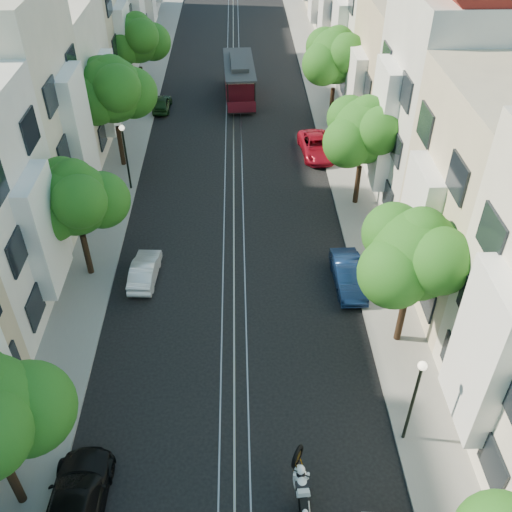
{
  "coord_description": "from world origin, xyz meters",
  "views": [
    {
      "loc": [
        0.41,
        -8.24,
        18.64
      ],
      "look_at": [
        1.08,
        12.4,
        2.2
      ],
      "focal_mm": 40.0,
      "sensor_mm": 36.0,
      "label": 1
    }
  ],
  "objects": [
    {
      "name": "rail_right",
      "position": [
        0.55,
        28.0,
        0.01
      ],
      "size": [
        0.06,
        80.0,
        0.02
      ],
      "primitive_type": "cube",
      "color": "gray",
      "rests_on": "ground"
    },
    {
      "name": "parked_car_w_mid",
      "position": [
        -4.4,
        13.53,
        0.55
      ],
      "size": [
        1.37,
        3.41,
        1.1
      ],
      "primitive_type": "imported",
      "rotation": [
        0.0,
        0.0,
        3.08
      ],
      "color": "silver",
      "rests_on": "ground"
    },
    {
      "name": "lamp_east",
      "position": [
        6.3,
        4.0,
        2.85
      ],
      "size": [
        0.32,
        0.32,
        4.16
      ],
      "color": "black",
      "rests_on": "ground"
    },
    {
      "name": "ground",
      "position": [
        0.0,
        28.0,
        0.0
      ],
      "size": [
        200.0,
        200.0,
        0.0
      ],
      "primitive_type": "plane",
      "color": "black",
      "rests_on": "ground"
    },
    {
      "name": "townhouses_west",
      "position": [
        -11.87,
        27.91,
        5.08
      ],
      "size": [
        7.75,
        72.0,
        11.76
      ],
      "color": "silver",
      "rests_on": "ground"
    },
    {
      "name": "parked_car_w_far",
      "position": [
        -5.5,
        33.6,
        0.54
      ],
      "size": [
        1.37,
        3.23,
        1.09
      ],
      "primitive_type": "imported",
      "rotation": [
        0.0,
        0.0,
        3.11
      ],
      "color": "black",
      "rests_on": "ground"
    },
    {
      "name": "parked_car_e_far",
      "position": [
        5.6,
        26.07,
        0.61
      ],
      "size": [
        2.38,
        4.56,
        1.23
      ],
      "primitive_type": "imported",
      "rotation": [
        0.0,
        0.0,
        0.08
      ],
      "color": "maroon",
      "rests_on": "ground"
    },
    {
      "name": "townhouses_east",
      "position": [
        11.87,
        27.91,
        5.18
      ],
      "size": [
        7.75,
        72.0,
        12.0
      ],
      "color": "beige",
      "rests_on": "ground"
    },
    {
      "name": "parked_car_e_mid",
      "position": [
        5.6,
        12.74,
        0.63
      ],
      "size": [
        1.43,
        3.84,
        1.25
      ],
      "primitive_type": "imported",
      "rotation": [
        0.0,
        0.0,
        0.03
      ],
      "color": "#0C1E3F",
      "rests_on": "ground"
    },
    {
      "name": "rail_left",
      "position": [
        -0.55,
        28.0,
        0.01
      ],
      "size": [
        0.06,
        80.0,
        0.02
      ],
      "primitive_type": "cube",
      "color": "gray",
      "rests_on": "ground"
    },
    {
      "name": "tree_e_c",
      "position": [
        7.26,
        19.98,
        4.6
      ],
      "size": [
        4.84,
        3.99,
        6.52
      ],
      "color": "black",
      "rests_on": "ground"
    },
    {
      "name": "sportbike_rider",
      "position": [
        2.22,
        1.81,
        0.94
      ],
      "size": [
        0.6,
        2.23,
        1.7
      ],
      "rotation": [
        0.0,
        0.0,
        0.06
      ],
      "color": "black",
      "rests_on": "ground"
    },
    {
      "name": "cable_car",
      "position": [
        0.5,
        35.73,
        1.68
      ],
      "size": [
        2.59,
        7.45,
        2.83
      ],
      "rotation": [
        0.0,
        0.0,
        0.04
      ],
      "color": "black",
      "rests_on": "ground"
    },
    {
      "name": "lamp_west",
      "position": [
        -6.3,
        22.0,
        2.85
      ],
      "size": [
        0.32,
        0.32,
        4.16
      ],
      "color": "black",
      "rests_on": "ground"
    },
    {
      "name": "tree_e_b",
      "position": [
        7.26,
        8.98,
        4.73
      ],
      "size": [
        4.93,
        4.08,
        6.68
      ],
      "color": "black",
      "rests_on": "ground"
    },
    {
      "name": "parked_car_w_near",
      "position": [
        -5.19,
        1.42,
        0.68
      ],
      "size": [
        1.99,
        4.72,
        1.36
      ],
      "primitive_type": "imported",
      "rotation": [
        0.0,
        0.0,
        3.12
      ],
      "color": "black",
      "rests_on": "ground"
    },
    {
      "name": "sidewalk_west",
      "position": [
        -7.25,
        28.0,
        0.06
      ],
      "size": [
        2.5,
        80.0,
        0.12
      ],
      "primitive_type": "cube",
      "color": "gray",
      "rests_on": "ground"
    },
    {
      "name": "lane_line",
      "position": [
        0.0,
        28.0,
        0.0
      ],
      "size": [
        0.08,
        80.0,
        0.01
      ],
      "primitive_type": "cube",
      "color": "tan",
      "rests_on": "ground"
    },
    {
      "name": "tree_w_c",
      "position": [
        -7.14,
        24.98,
        5.07
      ],
      "size": [
        5.13,
        4.28,
        7.09
      ],
      "color": "black",
      "rests_on": "ground"
    },
    {
      "name": "tree_w_b",
      "position": [
        -7.14,
        13.98,
        4.4
      ],
      "size": [
        4.72,
        3.87,
        6.27
      ],
      "color": "black",
      "rests_on": "ground"
    },
    {
      "name": "tree_e_d",
      "position": [
        7.26,
        30.98,
        4.87
      ],
      "size": [
        5.01,
        4.16,
        6.85
      ],
      "color": "black",
      "rests_on": "ground"
    },
    {
      "name": "rail_slot",
      "position": [
        0.0,
        28.0,
        0.01
      ],
      "size": [
        0.06,
        80.0,
        0.02
      ],
      "primitive_type": "cube",
      "color": "gray",
      "rests_on": "ground"
    },
    {
      "name": "sidewalk_east",
      "position": [
        7.25,
        28.0,
        0.06
      ],
      "size": [
        2.5,
        80.0,
        0.12
      ],
      "primitive_type": "cube",
      "color": "gray",
      "rests_on": "ground"
    },
    {
      "name": "tree_w_d",
      "position": [
        -7.14,
        35.98,
        4.6
      ],
      "size": [
        4.84,
        3.99,
        6.52
      ],
      "color": "black",
      "rests_on": "ground"
    }
  ]
}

